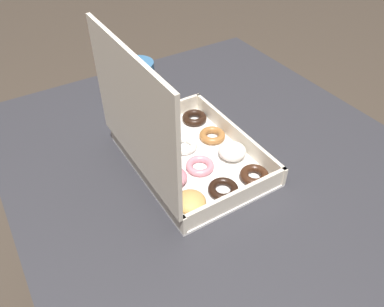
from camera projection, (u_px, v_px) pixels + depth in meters
The scene contains 3 objects.
dining_table at pixel (208, 192), 0.92m from camera, with size 0.94×0.85×0.78m.
donut_box at pixel (177, 146), 0.77m from camera, with size 0.33×0.25×0.30m.
coffee_mug at pixel (139, 80), 0.98m from camera, with size 0.09×0.09×0.10m.
Camera 1 is at (-0.52, 0.37, 1.33)m, focal length 35.00 mm.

